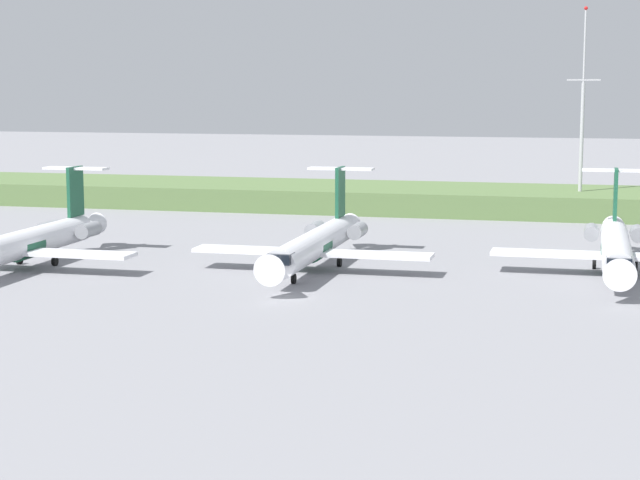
{
  "coord_description": "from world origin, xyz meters",
  "views": [
    {
      "loc": [
        24.47,
        -85.55,
        17.58
      ],
      "look_at": [
        0.0,
        13.17,
        3.0
      ],
      "focal_mm": 61.44,
      "sensor_mm": 36.0,
      "label": 1
    }
  ],
  "objects": [
    {
      "name": "regional_jet_fourth",
      "position": [
        27.03,
        19.02,
        2.54
      ],
      "size": [
        22.81,
        31.0,
        9.0
      ],
      "color": "white",
      "rests_on": "ground"
    },
    {
      "name": "ground_plane",
      "position": [
        0.0,
        30.0,
        0.0
      ],
      "size": [
        500.0,
        500.0,
        0.0
      ],
      "primitive_type": "plane",
      "color": "gray"
    },
    {
      "name": "grass_berm",
      "position": [
        0.0,
        66.03,
        1.58
      ],
      "size": [
        320.0,
        20.0,
        3.17
      ],
      "primitive_type": "cube",
      "color": "#597542",
      "rests_on": "ground"
    },
    {
      "name": "regional_jet_second",
      "position": [
        -27.72,
        8.28,
        2.54
      ],
      "size": [
        22.81,
        31.0,
        9.0
      ],
      "color": "white",
      "rests_on": "ground"
    },
    {
      "name": "antenna_mast",
      "position": [
        23.18,
        65.41,
        11.4
      ],
      "size": [
        4.4,
        0.5,
        27.65
      ],
      "color": "#B2B2B7",
      "rests_on": "ground"
    },
    {
      "name": "regional_jet_third",
      "position": [
        -0.72,
        14.4,
        2.54
      ],
      "size": [
        22.81,
        31.0,
        9.0
      ],
      "color": "white",
      "rests_on": "ground"
    }
  ]
}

